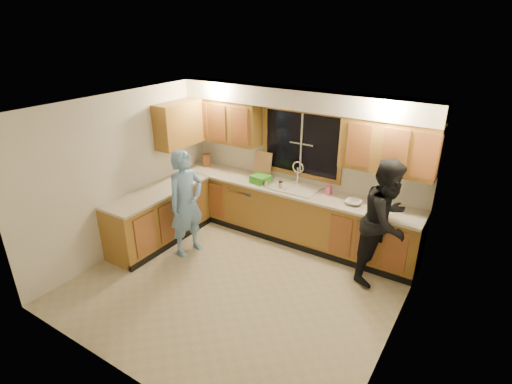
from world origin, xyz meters
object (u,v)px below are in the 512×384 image
soap_bottle (329,189)px  stove (133,230)px  knife_block (207,160)px  dishwasher (248,204)px  woman (386,222)px  sink (292,191)px  man (186,203)px  dish_crate (261,179)px  bowl (354,202)px

soap_bottle → stove: bearing=-141.6°
knife_block → dishwasher: bearing=-46.2°
soap_bottle → woman: bearing=-21.4°
knife_block → sink: bearing=-43.5°
dishwasher → soap_bottle: soap_bottle is taller
soap_bottle → man: bearing=-142.7°
knife_block → dish_crate: 1.30m
stove → dish_crate: 2.21m
dishwasher → soap_bottle: bearing=3.8°
dishwasher → soap_bottle: 1.58m
man → dish_crate: (0.62, 1.18, 0.14)m
stove → woman: woman is taller
dishwasher → bowl: (1.92, -0.04, 0.54)m
dish_crate → soap_bottle: soap_bottle is taller
woman → soap_bottle: 1.11m
man → soap_bottle: size_ratio=8.95×
soap_bottle → bowl: size_ratio=0.79×
dishwasher → woman: woman is taller
dishwasher → man: man is taller
dishwasher → woman: 2.55m
stove → woman: (3.43, 1.51, 0.45)m
dish_crate → soap_bottle: 1.17m
stove → bowl: size_ratio=3.72×
woman → man: bearing=120.6°
dishwasher → soap_bottle: size_ratio=4.32×
sink → stove: sink is taller
woman → bowl: size_ratio=7.45×
knife_block → man: bearing=-104.8°
knife_block → soap_bottle: 2.44m
bowl → woman: bearing=-24.9°
soap_bottle → bowl: 0.49m
soap_bottle → knife_block: bearing=-179.7°
woman → soap_bottle: size_ratio=9.49×
man → woman: woman is taller
dish_crate → bowl: (1.61, 0.03, -0.04)m
stove → dish_crate: bearing=54.1°
stove → bowl: 3.41m
stove → knife_block: size_ratio=3.84×
dishwasher → knife_block: size_ratio=3.50×
dish_crate → bowl: bearing=1.2°
dish_crate → dishwasher: bearing=165.7°
knife_block → woman: bearing=-47.7°
knife_block → soap_bottle: knife_block is taller
dishwasher → sink: bearing=1.0°
dishwasher → dish_crate: (0.30, -0.08, 0.58)m
stove → dishwasher: bearing=62.3°
dishwasher → bowl: bearing=-1.3°
soap_bottle → bowl: soap_bottle is taller
sink → knife_block: sink is taller
stove → bowl: bearing=31.6°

